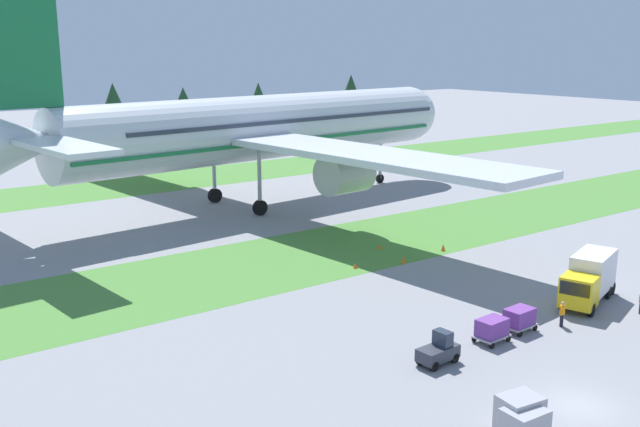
% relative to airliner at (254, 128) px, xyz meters
% --- Properties ---
extents(ground_plane, '(400.00, 400.00, 0.00)m').
position_rel_airliner_xyz_m(ground_plane, '(-11.87, -51.69, -9.12)').
color(ground_plane, gray).
extents(grass_strip_near, '(320.00, 14.64, 0.01)m').
position_rel_airliner_xyz_m(grass_strip_near, '(-11.87, -20.50, -9.12)').
color(grass_strip_near, '#4C8438').
rests_on(grass_strip_near, ground).
extents(grass_strip_far, '(320.00, 14.64, 0.01)m').
position_rel_airliner_xyz_m(grass_strip_far, '(-11.87, 20.78, -9.12)').
color(grass_strip_far, '#4C8438').
rests_on(grass_strip_far, ground).
extents(airliner, '(61.42, 76.10, 25.42)m').
position_rel_airliner_xyz_m(airliner, '(0.00, 0.00, 0.00)').
color(airliner, silver).
rests_on(airliner, ground).
extents(baggage_tug, '(2.66, 1.43, 1.97)m').
position_rel_airliner_xyz_m(baggage_tug, '(-13.95, -43.65, -8.31)').
color(baggage_tug, '#2D333D').
rests_on(baggage_tug, ground).
extents(cargo_dolly_lead, '(2.28, 1.61, 1.55)m').
position_rel_airliner_xyz_m(cargo_dolly_lead, '(-8.94, -43.39, -8.20)').
color(cargo_dolly_lead, '#A3A3A8').
rests_on(cargo_dolly_lead, ground).
extents(cargo_dolly_second, '(2.28, 1.61, 1.55)m').
position_rel_airliner_xyz_m(cargo_dolly_second, '(-6.04, -43.23, -8.20)').
color(cargo_dolly_second, '#A3A3A8').
rests_on(cargo_dolly_second, ground).
extents(catering_truck, '(7.33, 4.36, 3.58)m').
position_rel_airliner_xyz_m(catering_truck, '(2.33, -42.76, -7.17)').
color(catering_truck, yellow).
rests_on(catering_truck, ground).
extents(ground_crew_loader, '(0.53, 0.36, 1.74)m').
position_rel_airliner_xyz_m(ground_crew_loader, '(-3.10, -44.43, -8.18)').
color(ground_crew_loader, black).
rests_on(ground_crew_loader, ground).
extents(uld_container_0, '(2.10, 1.72, 1.53)m').
position_rel_airliner_xyz_m(uld_container_0, '(-16.75, -52.07, -8.36)').
color(uld_container_0, '#A3A3A8').
rests_on(uld_container_0, ground).
extents(uld_container_1, '(2.20, 1.85, 1.76)m').
position_rel_airliner_xyz_m(uld_container_1, '(-16.24, -51.37, -8.24)').
color(uld_container_1, '#A3A3A8').
rests_on(uld_container_1, ground).
extents(taxiway_marker_0, '(0.44, 0.44, 0.68)m').
position_rel_airliner_xyz_m(taxiway_marker_0, '(-1.75, -27.49, -8.78)').
color(taxiway_marker_0, orange).
rests_on(taxiway_marker_0, ground).
extents(taxiway_marker_1, '(0.44, 0.44, 0.46)m').
position_rel_airliner_xyz_m(taxiway_marker_1, '(-0.52, -22.83, -8.89)').
color(taxiway_marker_1, orange).
rests_on(taxiway_marker_1, ground).
extents(taxiway_marker_2, '(0.44, 0.44, 0.63)m').
position_rel_airliner_xyz_m(taxiway_marker_2, '(3.80, -26.82, -8.81)').
color(taxiway_marker_2, orange).
rests_on(taxiway_marker_2, ground).
extents(taxiway_marker_3, '(0.44, 0.44, 0.48)m').
position_rel_airliner_xyz_m(taxiway_marker_3, '(-6.05, -26.17, -8.88)').
color(taxiway_marker_3, orange).
rests_on(taxiway_marker_3, ground).
extents(distant_tree_line, '(168.08, 10.16, 12.46)m').
position_rel_airliner_xyz_m(distant_tree_line, '(-2.44, 65.88, -2.19)').
color(distant_tree_line, '#4C3823').
rests_on(distant_tree_line, ground).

